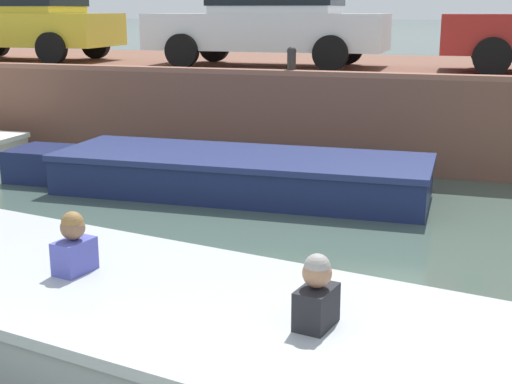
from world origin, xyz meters
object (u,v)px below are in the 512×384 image
(car_leftmost_yellow, at_px, (22,18))
(car_left_inner_white, at_px, (271,19))
(mooring_bollard_mid, at_px, (292,59))
(motorboat_passing, at_px, (138,318))
(boat_moored_central_navy, at_px, (224,173))

(car_leftmost_yellow, relative_size, car_left_inner_white, 0.92)
(car_leftmost_yellow, bearing_deg, mooring_bollard_mid, -14.69)
(motorboat_passing, height_order, car_leftmost_yellow, car_leftmost_yellow)
(motorboat_passing, xyz_separation_m, mooring_bollard_mid, (-0.65, 6.73, 1.46))
(car_left_inner_white, height_order, mooring_bollard_mid, car_left_inner_white)
(boat_moored_central_navy, height_order, car_left_inner_white, car_left_inner_white)
(motorboat_passing, bearing_deg, boat_moored_central_navy, 102.79)
(car_leftmost_yellow, bearing_deg, boat_moored_central_navy, -32.59)
(boat_moored_central_navy, relative_size, motorboat_passing, 0.87)
(boat_moored_central_navy, height_order, mooring_bollard_mid, mooring_bollard_mid)
(boat_moored_central_navy, relative_size, car_left_inner_white, 1.42)
(car_left_inner_white, bearing_deg, car_leftmost_yellow, 179.99)
(car_leftmost_yellow, bearing_deg, motorboat_passing, -50.93)
(mooring_bollard_mid, bearing_deg, car_leftmost_yellow, 165.31)
(boat_moored_central_navy, xyz_separation_m, car_leftmost_yellow, (-5.70, 3.64, 2.05))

